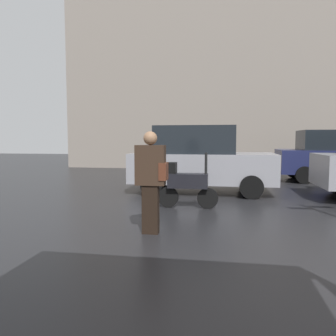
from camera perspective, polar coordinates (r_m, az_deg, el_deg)
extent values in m
cube|color=black|center=(5.50, -2.95, -6.98)|extent=(0.26, 0.17, 0.79)
cube|color=#332319|center=(5.39, -2.99, 0.48)|extent=(0.47, 0.21, 0.64)
sphere|color=#936B4C|center=(5.38, -3.01, 5.05)|extent=(0.22, 0.22, 0.22)
cube|color=#512819|center=(5.36, -0.77, -0.57)|extent=(0.12, 0.24, 0.28)
cylinder|color=black|center=(7.48, 6.72, -5.11)|extent=(0.46, 0.09, 0.46)
cylinder|color=black|center=(7.58, 0.03, -4.95)|extent=(0.46, 0.09, 0.46)
cube|color=black|center=(7.46, 3.37, -2.16)|extent=(0.88, 0.32, 0.32)
cube|color=black|center=(7.49, 0.37, 0.02)|extent=(0.28, 0.28, 0.24)
cylinder|color=black|center=(7.39, 6.44, 0.48)|extent=(0.06, 0.06, 0.55)
cube|color=black|center=(13.53, 26.38, 4.25)|extent=(2.39, 1.63, 0.70)
cylinder|color=black|center=(14.16, 20.52, -0.37)|extent=(0.60, 0.18, 0.60)
cylinder|color=black|center=(12.42, 22.07, -1.12)|extent=(0.60, 0.18, 0.60)
cube|color=gray|center=(9.77, 5.89, 0.10)|extent=(4.03, 1.89, 0.82)
cube|color=black|center=(9.75, 4.75, 4.79)|extent=(2.22, 1.74, 0.77)
cylinder|color=black|center=(10.75, 13.18, -1.76)|extent=(0.60, 0.18, 0.60)
cylinder|color=black|center=(8.88, 13.94, -3.16)|extent=(0.60, 0.18, 0.60)
cylinder|color=black|center=(10.90, -0.69, -1.54)|extent=(0.60, 0.18, 0.60)
cylinder|color=black|center=(9.06, -2.82, -2.86)|extent=(0.60, 0.18, 0.60)
cube|color=gray|center=(18.87, 12.90, 19.93)|extent=(18.62, 2.24, 12.92)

